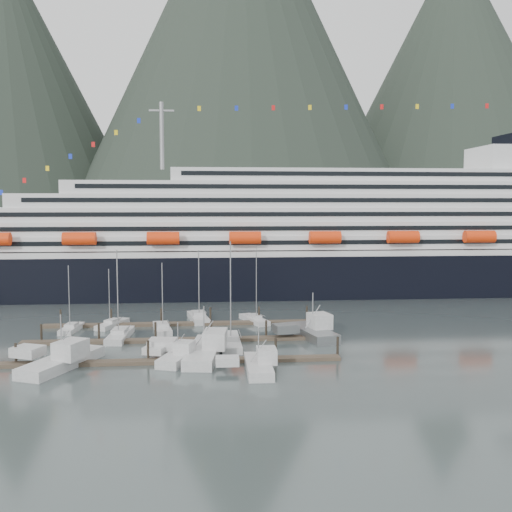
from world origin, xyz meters
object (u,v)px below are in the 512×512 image
object	(u,v)px
sailboat_b	(120,336)
sailboat_e	(112,324)
trawler_d	(258,365)
sailboat_d	(230,342)
sailboat_c	(162,329)
trawler_b	(177,356)
sailboat_g	(254,320)
trawler_a	(61,360)
sailboat_a	(71,329)
trawler_c	(203,350)
cruise_ship	(325,244)
sailboat_f	(198,318)
trawler_e	(312,331)

from	to	relation	value
sailboat_b	sailboat_e	distance (m)	10.24
sailboat_e	trawler_d	size ratio (longest dim) A/B	1.00
sailboat_b	sailboat_d	bearing A→B (deg)	-105.33
sailboat_c	trawler_b	size ratio (longest dim) A/B	1.26
sailboat_g	trawler_a	xyz separation A→B (m)	(-28.68, -28.53, 0.57)
sailboat_a	trawler_c	distance (m)	29.99
sailboat_c	sailboat_d	xyz separation A→B (m)	(11.31, -11.31, 0.04)
sailboat_d	trawler_a	distance (m)	25.73
cruise_ship	sailboat_d	world-z (taller)	cruise_ship
sailboat_f	sailboat_g	size ratio (longest dim) A/B	0.95
cruise_ship	trawler_d	world-z (taller)	cruise_ship
sailboat_a	sailboat_g	xyz separation A→B (m)	(32.31, 5.12, 0.02)
trawler_d	sailboat_c	bearing A→B (deg)	29.32
sailboat_g	trawler_c	size ratio (longest dim) A/B	0.90
sailboat_c	sailboat_d	size ratio (longest dim) A/B	0.74
sailboat_c	trawler_c	distance (m)	19.41
sailboat_f	trawler_b	world-z (taller)	sailboat_f
cruise_ship	trawler_e	xyz separation A→B (m)	(-12.43, -50.79, -11.03)
trawler_d	sailboat_e	bearing A→B (deg)	37.95
sailboat_b	sailboat_f	world-z (taller)	sailboat_b
sailboat_b	trawler_e	distance (m)	31.62
sailboat_c	sailboat_b	bearing A→B (deg)	118.50
trawler_a	trawler_b	size ratio (longest dim) A/B	1.51
cruise_ship	sailboat_f	xyz separation A→B (m)	(-31.28, -34.95, -11.60)
sailboat_e	sailboat_g	bearing A→B (deg)	-64.09
trawler_b	trawler_c	world-z (taller)	trawler_c
sailboat_e	trawler_b	distance (m)	28.11
trawler_b	sailboat_a	bearing A→B (deg)	60.04
sailboat_c	trawler_e	xyz separation A→B (m)	(25.00, -6.91, 0.60)
cruise_ship	sailboat_d	size ratio (longest dim) A/B	12.40
sailboat_b	trawler_d	size ratio (longest dim) A/B	1.40
sailboat_f	sailboat_c	bearing A→B (deg)	136.06
cruise_ship	sailboat_c	distance (m)	58.83
trawler_a	trawler_c	distance (m)	19.53
sailboat_d	trawler_d	xyz separation A→B (m)	(2.96, -14.75, 0.39)
sailboat_d	sailboat_g	bearing A→B (deg)	-17.08
sailboat_a	trawler_c	xyz separation A→B (m)	(22.78, -19.50, 0.60)
sailboat_a	sailboat_g	distance (m)	32.72
trawler_b	sailboat_g	bearing A→B (deg)	-7.49
sailboat_c	sailboat_e	bearing A→B (deg)	53.31
sailboat_f	trawler_a	xyz separation A→B (m)	(-18.25, -30.91, 0.55)
sailboat_a	trawler_b	world-z (taller)	sailboat_a
sailboat_g	trawler_d	world-z (taller)	sailboat_g
trawler_a	trawler_d	size ratio (longest dim) A/B	1.37
trawler_a	trawler_e	xyz separation A→B (m)	(37.10, 15.08, 0.02)
sailboat_c	trawler_a	bearing A→B (deg)	141.80
trawler_b	trawler_e	distance (m)	25.35
cruise_ship	sailboat_c	xyz separation A→B (m)	(-37.43, -43.88, -11.63)
sailboat_a	trawler_a	bearing A→B (deg)	-165.39
sailboat_c	trawler_e	size ratio (longest dim) A/B	0.94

